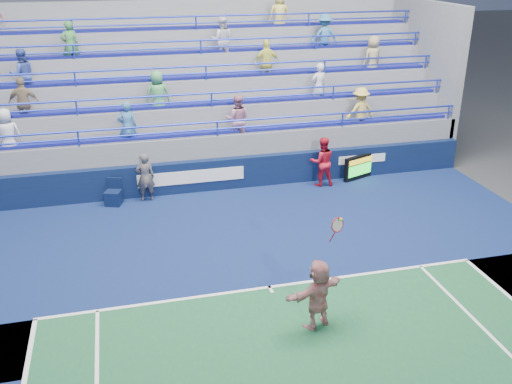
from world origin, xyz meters
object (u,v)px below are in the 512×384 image
object	(u,v)px
judge_chair	(114,197)
line_judge	(145,177)
tennis_player	(318,294)
serve_speed_board	(359,167)
ball_girl	(322,162)

from	to	relation	value
judge_chair	line_judge	xyz separation A→B (m)	(1.06, 0.06, 0.55)
judge_chair	tennis_player	world-z (taller)	tennis_player
judge_chair	serve_speed_board	bearing A→B (deg)	1.02
line_judge	ball_girl	bearing A→B (deg)	177.72
tennis_player	line_judge	distance (m)	8.44
serve_speed_board	line_judge	distance (m)	7.56
line_judge	ball_girl	distance (m)	6.06
line_judge	ball_girl	xyz separation A→B (m)	(6.06, -0.14, 0.06)
serve_speed_board	tennis_player	size ratio (longest dim) A/B	0.48
judge_chair	ball_girl	distance (m)	7.15
serve_speed_board	tennis_player	world-z (taller)	tennis_player
judge_chair	line_judge	distance (m)	1.20
tennis_player	ball_girl	size ratio (longest dim) A/B	1.49
serve_speed_board	ball_girl	xyz separation A→B (m)	(-1.49, -0.23, 0.43)
serve_speed_board	judge_chair	distance (m)	8.62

